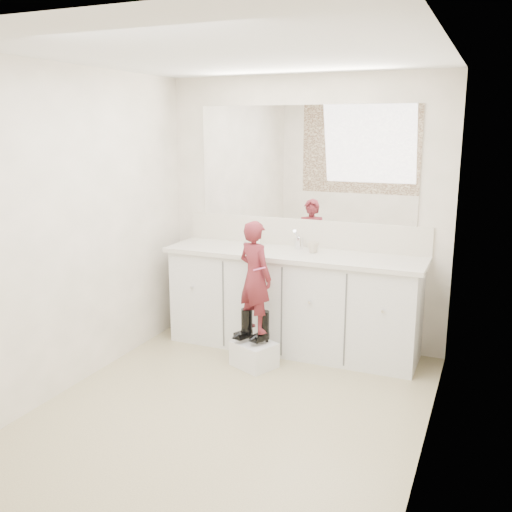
% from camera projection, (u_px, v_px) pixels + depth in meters
% --- Properties ---
extents(floor, '(3.00, 3.00, 0.00)m').
position_uv_depth(floor, '(234.00, 408.00, 4.06)').
color(floor, '#8A7C5A').
rests_on(floor, ground).
extents(ceiling, '(3.00, 3.00, 0.00)m').
position_uv_depth(ceiling, '(231.00, 53.00, 3.53)').
color(ceiling, white).
rests_on(ceiling, wall_back).
extents(wall_back, '(2.60, 0.00, 2.60)m').
position_uv_depth(wall_back, '(304.00, 212.00, 5.14)').
color(wall_back, beige).
rests_on(wall_back, floor).
extents(wall_front, '(2.60, 0.00, 2.60)m').
position_uv_depth(wall_front, '(83.00, 307.00, 2.45)').
color(wall_front, beige).
rests_on(wall_front, floor).
extents(wall_left, '(0.00, 3.00, 3.00)m').
position_uv_depth(wall_left, '(77.00, 229.00, 4.29)').
color(wall_left, beige).
rests_on(wall_left, floor).
extents(wall_right, '(0.00, 3.00, 3.00)m').
position_uv_depth(wall_right, '(435.00, 261.00, 3.30)').
color(wall_right, beige).
rests_on(wall_right, floor).
extents(vanity_cabinet, '(2.20, 0.55, 0.85)m').
position_uv_depth(vanity_cabinet, '(293.00, 303.00, 5.07)').
color(vanity_cabinet, silver).
rests_on(vanity_cabinet, floor).
extents(countertop, '(2.28, 0.58, 0.04)m').
position_uv_depth(countertop, '(293.00, 255.00, 4.95)').
color(countertop, beige).
rests_on(countertop, vanity_cabinet).
extents(backsplash, '(2.28, 0.03, 0.25)m').
position_uv_depth(backsplash, '(303.00, 233.00, 5.17)').
color(backsplash, beige).
rests_on(backsplash, countertop).
extents(mirror, '(2.00, 0.02, 1.00)m').
position_uv_depth(mirror, '(304.00, 163.00, 5.03)').
color(mirror, white).
rests_on(mirror, wall_back).
extents(dot_panel, '(2.00, 0.01, 1.20)m').
position_uv_depth(dot_panel, '(77.00, 203.00, 2.36)').
color(dot_panel, '#472819').
rests_on(dot_panel, wall_front).
extents(faucet, '(0.08, 0.08, 0.10)m').
position_uv_depth(faucet, '(299.00, 243.00, 5.09)').
color(faucet, silver).
rests_on(faucet, countertop).
extents(cup, '(0.13, 0.13, 0.09)m').
position_uv_depth(cup, '(313.00, 247.00, 4.93)').
color(cup, beige).
rests_on(cup, countertop).
extents(soap_bottle, '(0.12, 0.12, 0.20)m').
position_uv_depth(soap_bottle, '(255.00, 236.00, 5.14)').
color(soap_bottle, silver).
rests_on(soap_bottle, countertop).
extents(step_stool, '(0.41, 0.38, 0.21)m').
position_uv_depth(step_stool, '(254.00, 354.00, 4.74)').
color(step_stool, white).
rests_on(step_stool, floor).
extents(boot_left, '(0.17, 0.21, 0.27)m').
position_uv_depth(boot_left, '(247.00, 325.00, 4.74)').
color(boot_left, black).
rests_on(boot_left, step_stool).
extents(boot_right, '(0.17, 0.21, 0.27)m').
position_uv_depth(boot_right, '(263.00, 327.00, 4.68)').
color(boot_right, black).
rests_on(boot_right, step_stool).
extents(toddler, '(0.40, 0.34, 0.92)m').
position_uv_depth(toddler, '(255.00, 277.00, 4.61)').
color(toddler, '#A23138').
rests_on(toddler, step_stool).
extents(toothbrush, '(0.13, 0.07, 0.06)m').
position_uv_depth(toothbrush, '(259.00, 269.00, 4.50)').
color(toothbrush, pink).
rests_on(toothbrush, toddler).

